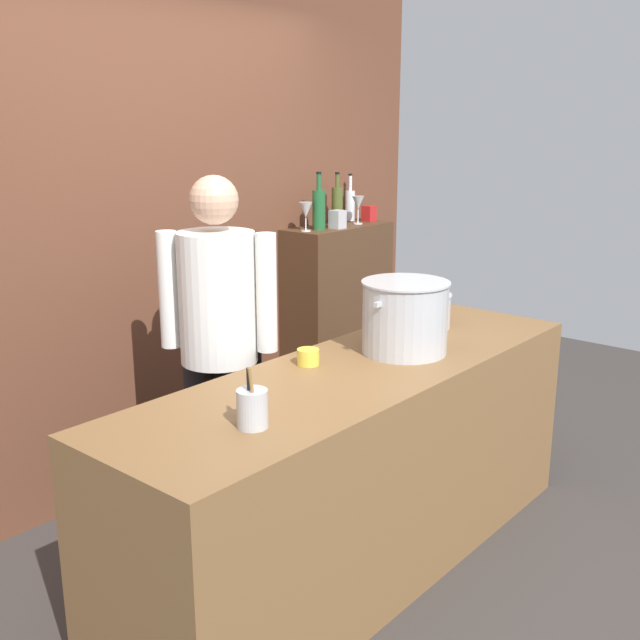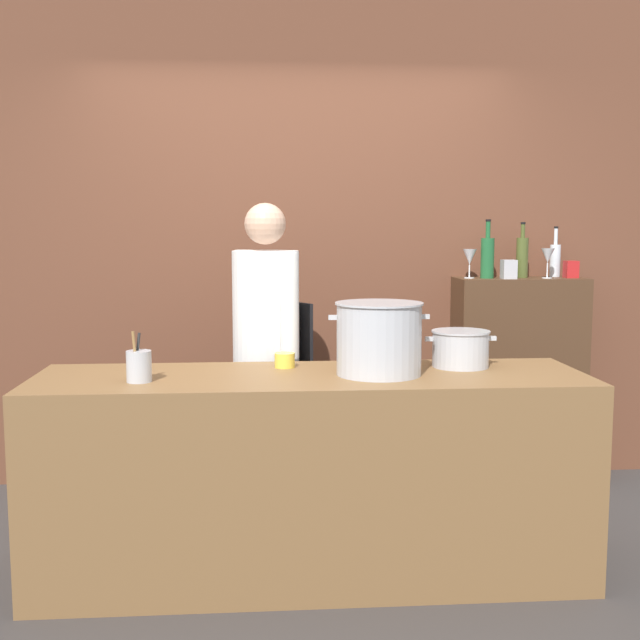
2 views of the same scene
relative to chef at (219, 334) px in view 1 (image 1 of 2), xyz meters
name	(u,v)px [view 1 (image 1 of 2)]	position (x,y,z in m)	size (l,w,h in m)	color
ground_plane	(357,561)	(0.19, -0.64, -0.96)	(8.00, 8.00, 0.00)	#383330
brick_back_panel	(142,198)	(0.19, 0.76, 0.54)	(4.40, 0.10, 3.00)	brown
prep_counter	(359,468)	(0.19, -0.64, -0.51)	(2.40, 0.70, 0.90)	brown
bar_cabinet	(337,321)	(1.51, 0.55, -0.34)	(0.76, 0.32, 1.24)	#472D1C
chef	(219,334)	(0.00, 0.00, 0.00)	(0.41, 0.46, 1.66)	black
stockpot_large	(405,317)	(0.48, -0.66, 0.09)	(0.44, 0.38, 0.32)	#B7BABF
stockpot_small	(424,310)	(0.88, -0.50, 0.02)	(0.33, 0.27, 0.17)	#B7BABF
utensil_crock	(252,408)	(-0.54, -0.75, 0.00)	(0.10, 0.10, 0.21)	#B7BABF
butter_jar	(308,357)	(0.08, -0.46, -0.03)	(0.09, 0.09, 0.07)	yellow
wine_bottle_olive	(337,205)	(1.52, 0.56, 0.40)	(0.07, 0.07, 0.33)	#475123
wine_bottle_clear	(350,204)	(1.75, 0.64, 0.38)	(0.06, 0.06, 0.30)	silver
wine_bottle_green	(319,208)	(1.30, 0.52, 0.40)	(0.08, 0.08, 0.34)	#1E592D
wine_glass_wide	(306,211)	(1.20, 0.54, 0.40)	(0.08, 0.08, 0.17)	silver
wine_glass_tall	(358,204)	(1.65, 0.50, 0.40)	(0.08, 0.08, 0.18)	silver
spice_tin_silver	(337,219)	(1.41, 0.47, 0.33)	(0.08, 0.08, 0.11)	#B2B2B7
spice_tin_red	(369,213)	(1.81, 0.53, 0.33)	(0.07, 0.07, 0.10)	red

